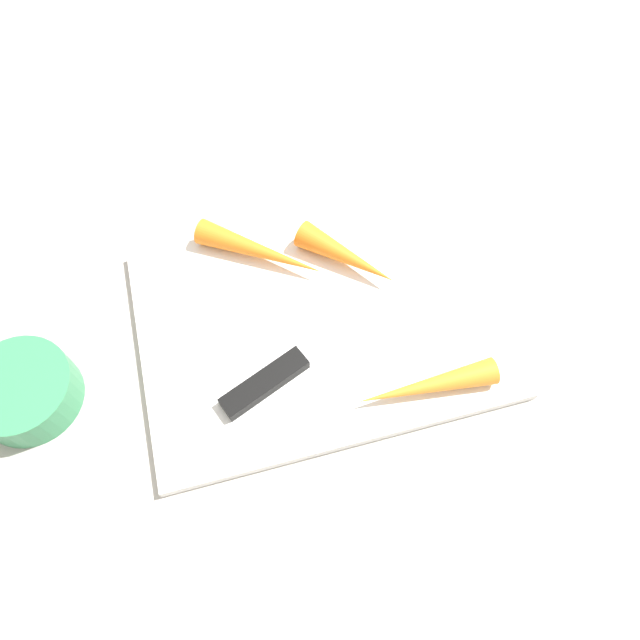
% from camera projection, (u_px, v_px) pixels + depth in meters
% --- Properties ---
extents(ground_plane, '(1.40, 1.40, 0.00)m').
position_uv_depth(ground_plane, '(320.00, 325.00, 0.60)').
color(ground_plane, '#ADA8A0').
extents(cutting_board, '(0.36, 0.26, 0.01)m').
position_uv_depth(cutting_board, '(320.00, 323.00, 0.59)').
color(cutting_board, white).
rests_on(cutting_board, ground_plane).
extents(knife, '(0.19, 0.10, 0.01)m').
position_uv_depth(knife, '(276.00, 375.00, 0.55)').
color(knife, '#B7B7BC').
rests_on(knife, cutting_board).
extents(carrot_shortest, '(0.10, 0.10, 0.03)m').
position_uv_depth(carrot_shortest, '(347.00, 257.00, 0.60)').
color(carrot_shortest, orange).
rests_on(carrot_shortest, cutting_board).
extents(carrot_longest, '(0.13, 0.11, 0.03)m').
position_uv_depth(carrot_longest, '(260.00, 251.00, 0.61)').
color(carrot_longest, orange).
rests_on(carrot_longest, cutting_board).
extents(carrot_medium, '(0.13, 0.03, 0.03)m').
position_uv_depth(carrot_medium, '(427.00, 386.00, 0.54)').
color(carrot_medium, orange).
rests_on(carrot_medium, cutting_board).
extents(small_bowl, '(0.10, 0.10, 0.04)m').
position_uv_depth(small_bowl, '(24.00, 391.00, 0.54)').
color(small_bowl, '#388C59').
rests_on(small_bowl, ground_plane).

